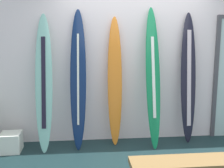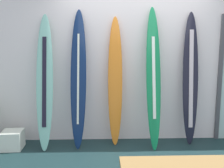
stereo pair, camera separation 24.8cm
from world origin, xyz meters
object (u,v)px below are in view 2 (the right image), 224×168
at_px(surfboard_seafoam, 45,83).
at_px(surfboard_emerald, 153,78).
at_px(surfboard_navy, 78,79).
at_px(surfboard_sunset, 115,82).
at_px(surfboard_charcoal, 190,80).
at_px(bench, 176,168).
at_px(display_block_left, 13,140).

distance_m(surfboard_seafoam, surfboard_emerald, 1.68).
distance_m(surfboard_seafoam, surfboard_navy, 0.52).
relative_size(surfboard_navy, surfboard_sunset, 1.05).
relative_size(surfboard_charcoal, bench, 1.91).
xyz_separation_m(surfboard_emerald, surfboard_charcoal, (0.62, 0.11, -0.05)).
xyz_separation_m(display_block_left, bench, (2.13, -1.44, 0.25)).
bearing_deg(surfboard_charcoal, surfboard_sunset, 179.75).
bearing_deg(bench, surfboard_navy, 125.46).
xyz_separation_m(surfboard_sunset, display_block_left, (-1.60, -0.18, -0.86)).
distance_m(surfboard_sunset, surfboard_emerald, 0.60).
relative_size(surfboard_navy, bench, 1.93).
bearing_deg(surfboard_navy, surfboard_emerald, -2.30).
height_order(surfboard_navy, surfboard_emerald, surfboard_emerald).
bearing_deg(surfboard_charcoal, surfboard_seafoam, -177.59).
bearing_deg(display_block_left, surfboard_charcoal, 3.65).
relative_size(surfboard_navy, surfboard_emerald, 0.98).
bearing_deg(surfboard_seafoam, surfboard_emerald, -0.45).
relative_size(surfboard_emerald, bench, 1.97).
bearing_deg(surfboard_seafoam, bench, -43.21).
distance_m(surfboard_seafoam, surfboard_sunset, 1.09).
bearing_deg(display_block_left, surfboard_sunset, 6.58).
relative_size(surfboard_seafoam, surfboard_emerald, 0.95).
bearing_deg(surfboard_sunset, surfboard_charcoal, -0.25).
bearing_deg(surfboard_charcoal, display_block_left, -176.35).
height_order(surfboard_sunset, display_block_left, surfboard_sunset).
bearing_deg(surfboard_emerald, bench, -92.00).
bearing_deg(surfboard_sunset, surfboard_emerald, -11.07).
height_order(surfboard_charcoal, display_block_left, surfboard_charcoal).
bearing_deg(surfboard_seafoam, display_block_left, -170.79).
height_order(surfboard_seafoam, surfboard_sunset, surfboard_seafoam).
xyz_separation_m(surfboard_seafoam, surfboard_navy, (0.51, 0.03, 0.05)).
relative_size(surfboard_seafoam, display_block_left, 6.59).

